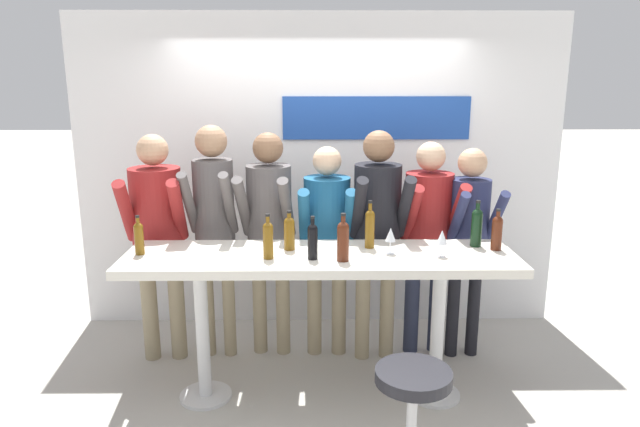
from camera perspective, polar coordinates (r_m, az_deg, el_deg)
name	(u,v)px	position (r m, az deg, el deg)	size (l,w,h in m)	color
ground_plane	(320,396)	(4.20, 0.02, -17.79)	(40.00, 40.00, 0.00)	#B2ADA3
back_wall	(319,173)	(5.00, -0.12, 4.05)	(4.18, 0.12, 2.71)	white
tasting_table	(320,274)	(3.81, 0.02, -6.12)	(2.58, 0.67, 1.05)	silver
bar_stool	(412,404)	(3.37, 9.21, -18.33)	(0.45, 0.45, 0.62)	silver
person_far_left	(157,224)	(4.46, -15.96, -1.05)	(0.49, 0.59, 1.78)	gray
person_left	(214,214)	(4.40, -10.55, -0.01)	(0.38, 0.53, 1.84)	gray
person_center_left	(269,219)	(4.40, -5.11, -0.60)	(0.45, 0.57, 1.78)	gray
person_center	(327,229)	(4.39, 0.69, -1.58)	(0.43, 0.53, 1.68)	gray
person_center_right	(377,221)	(4.32, 5.75, -0.71)	(0.45, 0.57, 1.80)	gray
person_right	(428,226)	(4.49, 10.76, -1.21)	(0.47, 0.57, 1.71)	#23283D
person_far_right	(469,229)	(4.50, 14.65, -1.51)	(0.39, 0.51, 1.67)	black
wine_bottle_0	(313,240)	(3.62, -0.74, -2.63)	(0.06, 0.06, 0.28)	black
wine_bottle_1	(139,237)	(3.91, -17.66, -2.22)	(0.06, 0.06, 0.26)	brown
wine_bottle_2	(477,225)	(4.04, 15.40, -1.16)	(0.08, 0.08, 0.32)	black
wine_bottle_3	(343,239)	(3.59, 2.32, -2.57)	(0.08, 0.08, 0.31)	#4C1E0F
wine_bottle_4	(370,227)	(3.87, 5.00, -1.34)	(0.06, 0.06, 0.33)	brown
wine_bottle_5	(268,238)	(3.65, -5.21, -2.49)	(0.07, 0.07, 0.29)	brown
wine_bottle_6	(497,231)	(4.00, 17.28, -1.69)	(0.07, 0.07, 0.28)	#4C1E0F
wine_bottle_7	(289,232)	(3.83, -3.09, -1.83)	(0.07, 0.07, 0.27)	brown
wine_glass_0	(442,238)	(3.76, 12.10, -2.41)	(0.07, 0.07, 0.18)	silver
wine_glass_1	(390,235)	(3.76, 7.06, -2.17)	(0.07, 0.07, 0.18)	silver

